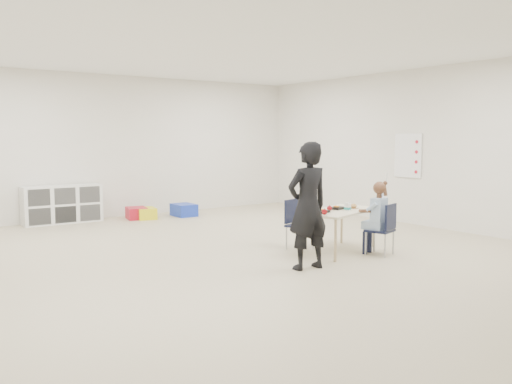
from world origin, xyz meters
TOP-DOWN VIEW (x-y plane):
  - room at (0.00, 0.00)m, footprint 9.00×9.02m
  - table at (1.21, -0.50)m, footprint 1.41×1.00m
  - chair_near at (1.52, -0.97)m, footprint 0.42×0.41m
  - chair_far at (0.90, -0.04)m, footprint 0.42×0.41m
  - child at (1.52, -0.97)m, footprint 0.59×0.59m
  - lunch_tray_near at (1.24, -0.41)m, footprint 0.26×0.22m
  - lunch_tray_far at (0.82, -0.56)m, footprint 0.26×0.22m
  - milk_carton at (1.29, -0.58)m, footprint 0.09×0.09m
  - bread_roll at (1.50, -0.49)m, footprint 0.09×0.09m
  - apple_near at (1.04, -0.49)m, footprint 0.07×0.07m
  - apple_far at (0.74, -0.71)m, footprint 0.07×0.07m
  - cubby_shelf at (-1.20, 4.28)m, footprint 1.40×0.40m
  - rules_poster at (3.98, 0.60)m, footprint 0.02×0.60m
  - adult at (0.21, -1.00)m, footprint 0.58×0.39m
  - bin_red at (0.12, 3.98)m, footprint 0.44×0.52m
  - bin_yellow at (0.27, 3.88)m, footprint 0.43×0.50m
  - bin_blue at (1.05, 3.79)m, footprint 0.39×0.50m

SIDE VIEW (x-z plane):
  - bin_yellow at x=0.27m, z-range 0.00..0.22m
  - bin_red at x=0.12m, z-range 0.00..0.22m
  - bin_blue at x=1.05m, z-range 0.00..0.24m
  - table at x=1.21m, z-range 0.00..0.59m
  - cubby_shelf at x=-1.20m, z-range 0.00..0.70m
  - chair_near at x=1.52m, z-range 0.00..0.70m
  - chair_far at x=0.90m, z-range 0.00..0.70m
  - child at x=1.52m, z-range 0.00..1.10m
  - lunch_tray_near at x=1.24m, z-range 0.58..0.61m
  - lunch_tray_far at x=0.82m, z-range 0.58..0.61m
  - bread_roll at x=1.50m, z-range 0.58..0.65m
  - apple_near at x=1.04m, z-range 0.58..0.66m
  - apple_far at x=0.74m, z-range 0.58..0.66m
  - milk_carton at x=1.29m, z-range 0.58..0.68m
  - adult at x=0.21m, z-range 0.00..1.53m
  - rules_poster at x=3.98m, z-range 0.85..1.65m
  - room at x=0.00m, z-range 0.00..2.80m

